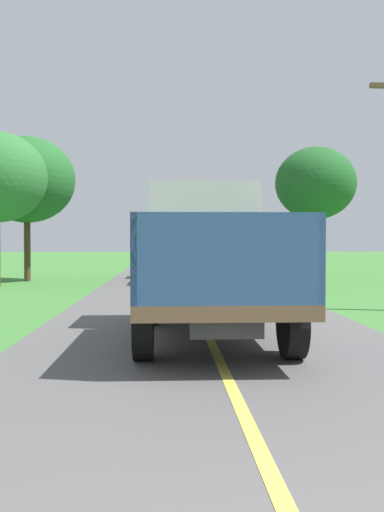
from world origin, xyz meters
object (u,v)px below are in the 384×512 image
banana_truck_far (183,248)px  roadside_tree_far_left (316,184)px  banana_truck_near (205,256)px  roadside_tree_near_left (27,180)px

banana_truck_far → roadside_tree_far_left: size_ratio=0.93×
banana_truck_near → roadside_tree_far_left: 17.60m
roadside_tree_near_left → banana_truck_near: bearing=-65.2°
roadside_tree_near_left → roadside_tree_far_left: size_ratio=1.02×
banana_truck_far → roadside_tree_far_left: bearing=15.3°
banana_truck_far → banana_truck_near: bearing=-90.0°
banana_truck_near → roadside_tree_near_left: 16.53m
roadside_tree_far_left → banana_truck_far: bearing=-164.7°
banana_truck_near → roadside_tree_near_left: bearing=114.8°
roadside_tree_far_left → roadside_tree_near_left: bearing=-174.1°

